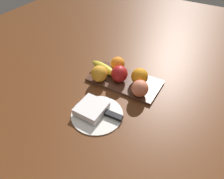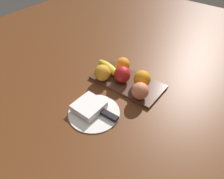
% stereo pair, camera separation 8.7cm
% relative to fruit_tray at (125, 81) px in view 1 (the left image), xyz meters
% --- Properties ---
extents(ground_plane, '(2.40, 2.40, 0.00)m').
position_rel_fruit_tray_xyz_m(ground_plane, '(-0.04, -0.03, -0.01)').
color(ground_plane, '#5E3116').
extents(fruit_tray, '(0.33, 0.17, 0.01)m').
position_rel_fruit_tray_xyz_m(fruit_tray, '(0.00, 0.00, 0.00)').
color(fruit_tray, '#4F3022').
rests_on(fruit_tray, ground_plane).
extents(apple, '(0.08, 0.08, 0.08)m').
position_rel_fruit_tray_xyz_m(apple, '(0.02, 0.02, 0.04)').
color(apple, red).
rests_on(apple, fruit_tray).
extents(banana, '(0.17, 0.08, 0.04)m').
position_rel_fruit_tray_xyz_m(banana, '(0.11, -0.01, 0.03)').
color(banana, gold).
rests_on(banana, fruit_tray).
extents(orange_near_apple, '(0.08, 0.08, 0.08)m').
position_rel_fruit_tray_xyz_m(orange_near_apple, '(-0.07, -0.01, 0.04)').
color(orange_near_apple, orange).
rests_on(orange_near_apple, fruit_tray).
extents(orange_near_banana, '(0.07, 0.07, 0.07)m').
position_rel_fruit_tray_xyz_m(orange_near_banana, '(0.10, 0.06, 0.04)').
color(orange_near_banana, orange).
rests_on(orange_near_banana, fruit_tray).
extents(orange_center, '(0.07, 0.07, 0.07)m').
position_rel_fruit_tray_xyz_m(orange_center, '(0.07, -0.05, 0.04)').
color(orange_center, orange).
rests_on(orange_center, fruit_tray).
extents(peach, '(0.07, 0.07, 0.07)m').
position_rel_fruit_tray_xyz_m(peach, '(-0.10, 0.06, 0.04)').
color(peach, '#E27956').
rests_on(peach, fruit_tray).
extents(dinner_plate, '(0.21, 0.21, 0.01)m').
position_rel_fruit_tray_xyz_m(dinner_plate, '(0.00, 0.23, -0.00)').
color(dinner_plate, white).
rests_on(dinner_plate, ground_plane).
extents(folded_napkin, '(0.11, 0.11, 0.03)m').
position_rel_fruit_tray_xyz_m(folded_napkin, '(0.03, 0.23, 0.02)').
color(folded_napkin, white).
rests_on(folded_napkin, dinner_plate).
extents(knife, '(0.18, 0.03, 0.01)m').
position_rel_fruit_tray_xyz_m(knife, '(-0.04, 0.22, 0.01)').
color(knife, silver).
rests_on(knife, dinner_plate).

